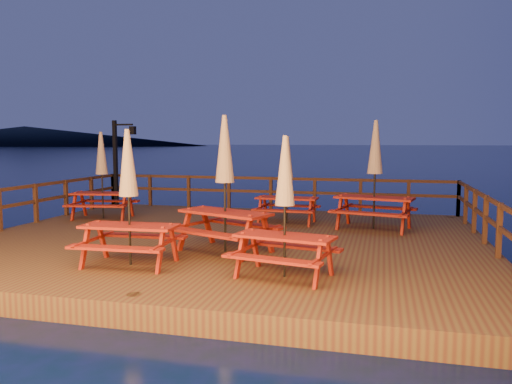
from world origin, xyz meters
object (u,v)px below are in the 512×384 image
picnic_table_1 (375,173)px  picnic_table_0 (285,204)px  lamp_post (119,155)px  picnic_table_2 (225,182)px

picnic_table_1 → picnic_table_0: bearing=-92.8°
lamp_post → picnic_table_1: 9.16m
picnic_table_0 → picnic_table_1: 5.27m
picnic_table_0 → picnic_table_1: picnic_table_1 is taller
lamp_post → picnic_table_2: lamp_post is taller
picnic_table_1 → picnic_table_2: bearing=-117.8°
picnic_table_1 → picnic_table_2: (-2.95, -3.50, -0.00)m
picnic_table_1 → picnic_table_2: 4.57m
lamp_post → picnic_table_1: (8.79, -2.55, -0.33)m
lamp_post → picnic_table_0: size_ratio=1.25×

